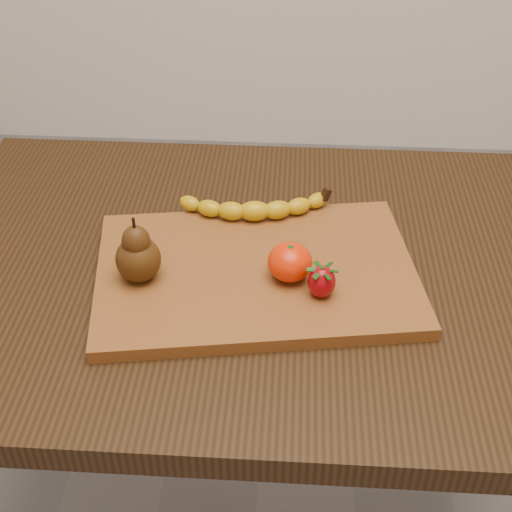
# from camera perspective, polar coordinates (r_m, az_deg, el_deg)

# --- Properties ---
(table) EXTENTS (1.00, 0.70, 0.76)m
(table) POSITION_cam_1_polar(r_m,az_deg,el_deg) (1.12, -0.22, -4.37)
(table) COLOR black
(table) RESTS_ON ground
(cutting_board) EXTENTS (0.49, 0.37, 0.02)m
(cutting_board) POSITION_cam_1_polar(r_m,az_deg,el_deg) (1.02, -0.00, -1.34)
(cutting_board) COLOR brown
(cutting_board) RESTS_ON table
(banana) EXTENTS (0.21, 0.07, 0.03)m
(banana) POSITION_cam_1_polar(r_m,az_deg,el_deg) (1.10, -0.13, 3.61)
(banana) COLOR #C89F09
(banana) RESTS_ON cutting_board
(pear) EXTENTS (0.08, 0.08, 0.10)m
(pear) POSITION_cam_1_polar(r_m,az_deg,el_deg) (0.98, -9.50, 0.56)
(pear) COLOR #41240A
(pear) RESTS_ON cutting_board
(mandarin) EXTENTS (0.08, 0.08, 0.05)m
(mandarin) POSITION_cam_1_polar(r_m,az_deg,el_deg) (0.98, 2.74, -0.48)
(mandarin) COLOR red
(mandarin) RESTS_ON cutting_board
(strawberry) EXTENTS (0.04, 0.04, 0.05)m
(strawberry) POSITION_cam_1_polar(r_m,az_deg,el_deg) (0.96, 5.28, -1.99)
(strawberry) COLOR #98040A
(strawberry) RESTS_ON cutting_board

